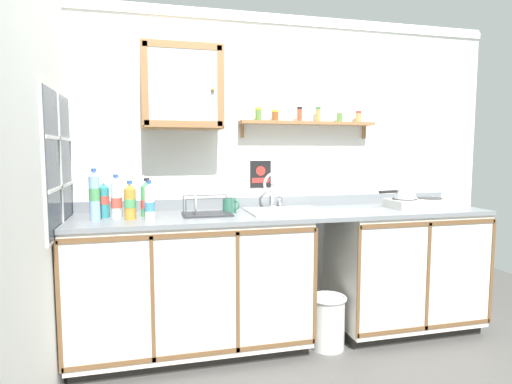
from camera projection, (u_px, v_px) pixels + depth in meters
floor at (302, 361)px, 2.81m from camera, size 5.98×5.98×0.00m
back_wall at (276, 173)px, 3.30m from camera, size 3.58×0.07×2.41m
side_wall_left at (29, 189)px, 2.04m from camera, size 0.05×3.40×2.41m
lower_cabinet_run at (191, 286)px, 2.89m from camera, size 1.58×0.62×0.92m
lower_cabinet_run_right at (403, 270)px, 3.29m from camera, size 1.10×0.62×0.92m
countertop at (289, 214)px, 3.01m from camera, size 2.94×0.64×0.03m
backsplash at (277, 202)px, 3.29m from camera, size 2.94×0.02×0.08m
sink at (284, 216)px, 3.05m from camera, size 0.53×0.47×0.43m
hot_plate_stove at (419, 203)px, 3.26m from camera, size 0.46×0.27×0.07m
saucepan at (404, 193)px, 3.24m from camera, size 0.33×0.17×0.08m
bottle_water_clear_0 at (116, 199)px, 2.72m from camera, size 0.07×0.07×0.28m
bottle_soda_green_1 at (147, 200)px, 2.82m from camera, size 0.08×0.08×0.25m
bottle_opaque_white_2 at (150, 203)px, 2.66m from camera, size 0.06×0.06×0.25m
bottle_water_blue_3 at (95, 196)px, 2.64m from camera, size 0.07×0.07×0.33m
bottle_detergent_teal_4 at (104, 200)px, 2.77m from camera, size 0.07×0.07×0.24m
bottle_juice_amber_5 at (130, 202)px, 2.69m from camera, size 0.08×0.08×0.25m
dish_rack at (205, 212)px, 2.86m from camera, size 0.33×0.23×0.16m
mug at (230, 205)px, 2.99m from camera, size 0.11×0.12×0.11m
wall_cabinet at (182, 88)px, 2.90m from camera, size 0.54×0.31×0.56m
spice_shelf at (307, 122)px, 3.23m from camera, size 1.06×0.14×0.23m
warning_sign at (261, 174)px, 3.24m from camera, size 0.16×0.01×0.21m
window at (58, 163)px, 2.55m from camera, size 0.03×0.76×0.88m
trash_bin at (328, 321)px, 2.98m from camera, size 0.26×0.26×0.37m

